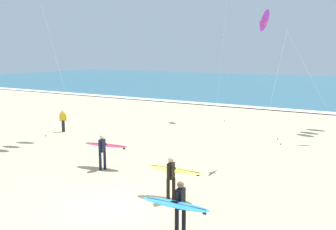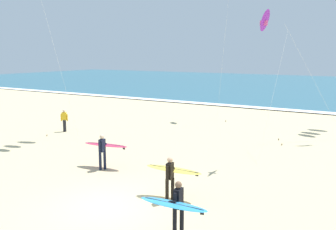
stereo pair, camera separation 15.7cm
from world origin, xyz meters
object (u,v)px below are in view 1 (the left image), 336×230
at_px(surfer_third, 178,204).
at_px(surfer_trailing, 173,173).
at_px(kite_delta_violet_distant, 264,21).
at_px(surfer_lead, 104,147).
at_px(bystander_yellow_top, 63,121).

bearing_deg(surfer_third, surfer_trailing, 123.23).
bearing_deg(kite_delta_violet_distant, surfer_third, -88.62).
bearing_deg(surfer_third, kite_delta_violet_distant, 91.38).
bearing_deg(surfer_lead, kite_delta_violet_distant, 36.93).
bearing_deg(kite_delta_violet_distant, bystander_yellow_top, 178.35).
relative_size(surfer_lead, surfer_third, 1.08).
xyz_separation_m(surfer_lead, bystander_yellow_top, (-8.02, 4.98, -0.24)).
height_order(surfer_lead, surfer_third, same).
height_order(surfer_third, bystander_yellow_top, surfer_third).
height_order(kite_delta_violet_distant, bystander_yellow_top, kite_delta_violet_distant).
distance_m(surfer_trailing, surfer_third, 2.92).
xyz_separation_m(surfer_third, kite_delta_violet_distant, (-0.21, 8.59, 5.94)).
xyz_separation_m(surfer_third, bystander_yellow_top, (-14.32, 9.00, -0.23)).
bearing_deg(bystander_yellow_top, surfer_third, -32.15).
xyz_separation_m(surfer_trailing, kite_delta_violet_distant, (1.39, 6.15, 5.93)).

